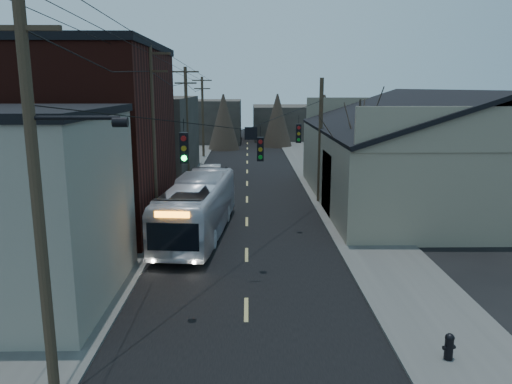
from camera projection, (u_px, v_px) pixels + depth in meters
road_surface at (247, 188)px, 39.56m from camera, size 9.00×110.00×0.02m
sidewalk_left at (165, 188)px, 39.44m from camera, size 4.00×110.00×0.12m
sidewalk_right at (329, 187)px, 39.65m from camera, size 4.00×110.00×0.12m
building_brick at (72, 138)px, 28.58m from camera, size 10.00×12.00×10.00m
building_left_far at (141, 137)px, 44.55m from camera, size 9.00×14.00×7.00m
warehouse at (435, 164)px, 34.31m from camera, size 16.16×20.60×7.73m
building_far_left at (206, 121)px, 73.08m from camera, size 10.00×12.00×6.00m
building_far_right at (292, 122)px, 78.28m from camera, size 12.00×14.00×5.00m
bare_tree at (358, 162)px, 29.13m from camera, size 0.40×0.40×7.20m
utility_lines at (199, 133)px, 32.75m from camera, size 11.24×45.28×10.50m
bus at (198, 208)px, 26.73m from camera, size 3.65×11.40×3.12m
parked_car at (211, 175)px, 41.32m from camera, size 1.87×4.77×1.55m
fire_hydrant at (449, 345)px, 14.47m from camera, size 0.39×0.28×0.81m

